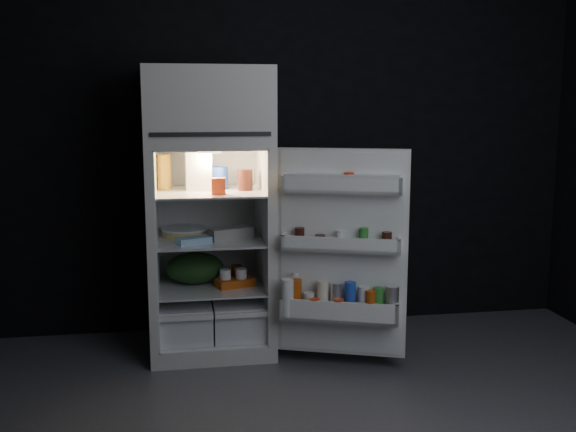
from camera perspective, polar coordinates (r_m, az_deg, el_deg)
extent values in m
cube|color=black|center=(4.67, 0.31, 6.91)|extent=(4.00, 0.00, 2.70)
cube|color=silver|center=(4.47, -6.45, -10.35)|extent=(0.76, 0.70, 0.10)
cube|color=silver|center=(4.29, -11.36, -2.28)|extent=(0.05, 0.70, 1.20)
cube|color=silver|center=(4.32, -1.91, -2.00)|extent=(0.05, 0.70, 1.20)
cube|color=white|center=(4.61, -6.84, -1.34)|extent=(0.66, 0.05, 1.20)
cube|color=silver|center=(4.21, -6.78, 6.28)|extent=(0.76, 0.70, 0.06)
cube|color=silver|center=(4.20, -6.84, 9.55)|extent=(0.76, 0.70, 0.42)
cube|color=black|center=(3.85, -6.52, 6.89)|extent=(0.68, 0.01, 0.02)
cube|color=white|center=(4.26, -10.98, -2.34)|extent=(0.01, 0.65, 1.20)
cube|color=white|center=(4.29, -2.25, -2.08)|extent=(0.01, 0.65, 1.20)
cube|color=white|center=(4.19, -6.75, 5.80)|extent=(0.66, 0.65, 0.01)
cube|color=white|center=(4.42, -6.45, -9.80)|extent=(0.66, 0.65, 0.01)
cube|color=white|center=(4.21, -6.68, 2.05)|extent=(0.65, 0.63, 0.01)
cube|color=white|center=(4.26, -6.60, -1.95)|extent=(0.65, 0.63, 0.01)
cube|color=white|center=(4.33, -6.53, -5.85)|extent=(0.65, 0.63, 0.01)
cube|color=white|center=(4.40, -8.66, -8.36)|extent=(0.32, 0.59, 0.22)
cube|color=white|center=(4.42, -4.33, -8.21)|extent=(0.32, 0.59, 0.22)
cube|color=white|center=(4.06, -8.60, -8.54)|extent=(0.32, 0.02, 0.03)
cube|color=white|center=(4.08, -3.92, -8.38)|extent=(0.32, 0.02, 0.03)
cube|color=#FFE5B2|center=(4.14, -6.71, 5.47)|extent=(0.14, 0.14, 0.02)
cube|color=silver|center=(3.95, 4.61, -3.12)|extent=(0.73, 0.32, 1.22)
cube|color=white|center=(3.92, 4.56, -3.21)|extent=(0.68, 0.26, 1.18)
cube|color=white|center=(3.82, 4.56, 2.07)|extent=(0.67, 0.33, 0.02)
cube|color=white|center=(3.78, 4.51, 2.58)|extent=(0.64, 0.26, 0.10)
cube|color=white|center=(3.79, 9.54, 2.50)|extent=(0.05, 0.09, 0.10)
cube|color=white|center=(3.86, -0.30, 2.76)|extent=(0.05, 0.09, 0.10)
cube|color=white|center=(3.87, 4.49, -2.86)|extent=(0.67, 0.33, 0.02)
cube|color=white|center=(3.82, 4.43, -2.49)|extent=(0.64, 0.26, 0.09)
cube|color=white|center=(3.84, 9.40, -2.54)|extent=(0.05, 0.10, 0.09)
cube|color=white|center=(3.91, -0.31, -2.18)|extent=(0.05, 0.10, 0.09)
cube|color=white|center=(3.96, 4.38, -8.66)|extent=(0.69, 0.37, 0.02)
cube|color=white|center=(3.88, 4.28, -8.17)|extent=(0.64, 0.26, 0.13)
cube|color=white|center=(3.92, 9.23, -8.11)|extent=(0.07, 0.14, 0.13)
cube|color=white|center=(3.99, -0.36, -7.66)|extent=(0.07, 0.14, 0.13)
cube|color=white|center=(3.81, 4.58, 3.45)|extent=(0.65, 0.32, 0.02)
cylinder|color=red|center=(3.81, 5.17, 2.95)|extent=(0.08, 0.08, 0.10)
cylinder|color=#32150E|center=(3.84, 8.36, -2.11)|extent=(0.07, 0.07, 0.10)
cylinder|color=#338C33|center=(3.84, 6.43, -1.90)|extent=(0.07, 0.07, 0.12)
cylinder|color=silver|center=(3.86, 4.50, -1.97)|extent=(0.07, 0.07, 0.10)
cylinder|color=#32150E|center=(3.88, 2.73, -2.13)|extent=(0.08, 0.08, 0.07)
cylinder|color=#32150E|center=(3.89, 0.99, -1.79)|extent=(0.07, 0.07, 0.11)
cylinder|color=silver|center=(3.90, 8.81, -7.31)|extent=(0.10, 0.10, 0.20)
cylinder|color=#338C33|center=(3.91, 7.63, -7.35)|extent=(0.08, 0.08, 0.19)
cylinder|color=white|center=(3.91, 6.45, -7.29)|extent=(0.09, 0.09, 0.19)
cylinder|color=#2149B6|center=(3.92, 5.28, -7.09)|extent=(0.08, 0.08, 0.21)
cylinder|color=silver|center=(3.93, 4.11, -7.10)|extent=(0.09, 0.09, 0.20)
cylinder|color=#F0E6C4|center=(3.94, 2.94, -6.98)|extent=(0.09, 0.09, 0.21)
cylinder|color=silver|center=(3.96, 1.78, -7.45)|extent=(0.08, 0.08, 0.14)
cylinder|color=#BB4B10|center=(3.96, 0.64, -6.88)|extent=(0.09, 0.09, 0.21)
cylinder|color=#BB4B10|center=(3.87, 6.99, -7.56)|extent=(0.07, 0.07, 0.18)
cylinder|color=red|center=(3.90, 4.32, -7.88)|extent=(0.08, 0.08, 0.12)
cylinder|color=red|center=(3.92, 2.27, -7.80)|extent=(0.08, 0.08, 0.11)
cylinder|color=white|center=(3.93, -0.05, -6.92)|extent=(0.09, 0.09, 0.22)
cylinder|color=white|center=(3.92, 0.64, -4.95)|extent=(0.05, 0.05, 0.02)
cube|color=white|center=(4.24, -7.49, 3.80)|extent=(0.17, 0.17, 0.24)
cylinder|color=#2149B6|center=(4.30, -5.89, 3.24)|extent=(0.15, 0.15, 0.14)
cylinder|color=#32150E|center=(4.21, -3.65, 3.07)|extent=(0.09, 0.09, 0.13)
cylinder|color=gold|center=(4.31, -10.45, 3.68)|extent=(0.12, 0.12, 0.22)
cube|color=red|center=(4.03, -5.91, 2.53)|extent=(0.09, 0.07, 0.10)
cube|color=#9A968C|center=(4.22, -4.84, -1.47)|extent=(0.29, 0.19, 0.07)
cylinder|color=tan|center=(4.36, -8.71, -1.38)|extent=(0.38, 0.38, 0.04)
cube|color=#94C3E5|center=(4.10, -7.99, -2.07)|extent=(0.22, 0.16, 0.04)
cube|color=#F0E6C4|center=(4.38, -4.21, -1.18)|extent=(0.14, 0.13, 0.05)
ellipsoid|color=#193815|center=(4.36, -7.89, -4.37)|extent=(0.41, 0.36, 0.20)
cube|color=#BB4B10|center=(4.26, -4.51, -5.63)|extent=(0.26, 0.19, 0.05)
cylinder|color=#BB4B10|center=(4.45, -4.37, -4.72)|extent=(0.09, 0.09, 0.09)
cylinder|color=silver|center=(4.43, -4.06, -4.78)|extent=(0.08, 0.08, 0.09)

